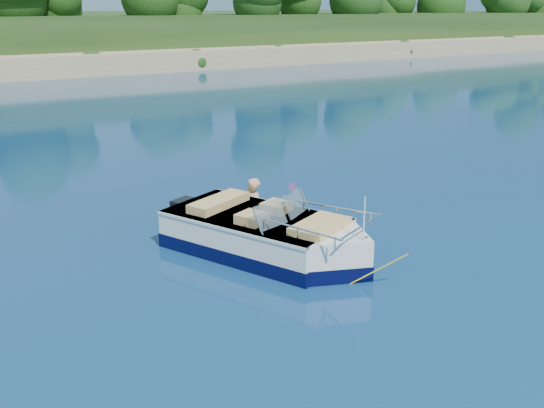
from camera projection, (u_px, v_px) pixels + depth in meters
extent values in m
plane|color=#0A254B|center=(267.00, 268.00, 11.46)|extent=(160.00, 160.00, 0.00)
cylinder|color=#312110|center=(222.00, 29.00, 52.90)|extent=(0.44, 0.44, 2.60)
sphere|color=black|center=(221.00, 0.00, 52.13)|extent=(4.29, 4.29, 4.29)
cylinder|color=#312110|center=(436.00, 22.00, 68.19)|extent=(0.44, 0.44, 3.00)
cube|color=silver|center=(255.00, 238.00, 12.18)|extent=(3.10, 3.96, 0.98)
cube|color=silver|center=(328.00, 256.00, 11.29)|extent=(1.70, 1.70, 0.98)
cube|color=black|center=(255.00, 244.00, 12.22)|extent=(3.14, 4.01, 0.28)
cube|color=black|center=(327.00, 262.00, 11.33)|extent=(1.74, 1.74, 0.28)
cube|color=tan|center=(244.00, 222.00, 12.24)|extent=(2.34, 2.85, 0.09)
cube|color=silver|center=(255.00, 216.00, 12.04)|extent=(3.14, 3.98, 0.06)
cube|color=black|center=(184.00, 218.00, 13.20)|extent=(0.60, 0.50, 0.84)
cube|color=#8C9EA5|center=(270.00, 215.00, 11.28)|extent=(0.76, 0.43, 0.45)
cube|color=#8C9EA5|center=(294.00, 203.00, 11.93)|extent=(0.75, 0.59, 0.45)
cube|color=tan|center=(252.00, 223.00, 11.57)|extent=(0.67, 0.67, 0.37)
cube|color=tan|center=(277.00, 211.00, 12.23)|extent=(0.67, 0.67, 0.37)
cube|color=tan|center=(219.00, 206.00, 12.53)|extent=(1.53, 1.05, 0.35)
cube|color=tan|center=(320.00, 230.00, 11.23)|extent=(1.40, 1.13, 0.32)
cylinder|color=silver|center=(364.00, 218.00, 10.63)|extent=(0.03, 0.03, 0.79)
cube|color=red|center=(292.00, 186.00, 11.75)|extent=(0.19, 0.09, 0.13)
cube|color=silver|center=(366.00, 238.00, 10.72)|extent=(0.11, 0.09, 0.05)
cylinder|color=yellow|center=(378.00, 270.00, 10.58)|extent=(0.71, 0.74, 0.71)
torus|color=#E9EB00|center=(255.00, 215.00, 14.11)|extent=(1.54, 1.54, 0.32)
torus|color=red|center=(255.00, 214.00, 14.10)|extent=(1.27, 1.27, 0.11)
imported|color=tan|center=(252.00, 219.00, 14.09)|extent=(0.47, 0.91, 1.74)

